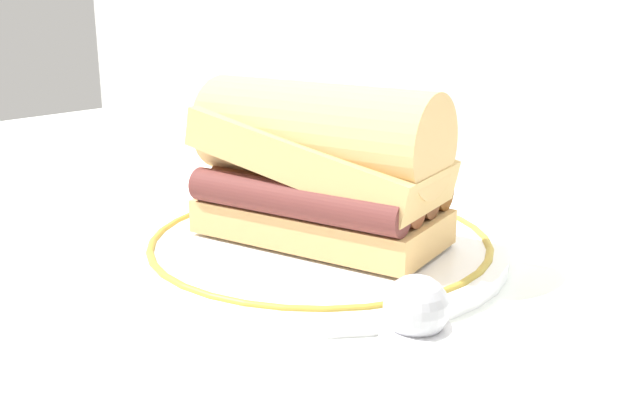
{
  "coord_description": "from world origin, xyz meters",
  "views": [
    {
      "loc": [
        0.4,
        -0.36,
        0.21
      ],
      "look_at": [
        0.02,
        0.04,
        0.04
      ],
      "focal_mm": 41.87,
      "sensor_mm": 36.0,
      "label": 1
    }
  ],
  "objects_px": {
    "salt_shaker": "(414,358)",
    "sausage_sandwich": "(320,164)",
    "plate": "(320,245)",
    "butter_knife": "(406,193)"
  },
  "relations": [
    {
      "from": "plate",
      "to": "salt_shaker",
      "type": "xyz_separation_m",
      "value": [
        0.2,
        -0.14,
        0.03
      ]
    },
    {
      "from": "plate",
      "to": "butter_knife",
      "type": "distance_m",
      "value": 0.19
    },
    {
      "from": "sausage_sandwich",
      "to": "salt_shaker",
      "type": "height_order",
      "value": "sausage_sandwich"
    },
    {
      "from": "plate",
      "to": "salt_shaker",
      "type": "height_order",
      "value": "salt_shaker"
    },
    {
      "from": "plate",
      "to": "salt_shaker",
      "type": "relative_size",
      "value": 3.64
    },
    {
      "from": "salt_shaker",
      "to": "butter_knife",
      "type": "bearing_deg",
      "value": 127.64
    },
    {
      "from": "salt_shaker",
      "to": "sausage_sandwich",
      "type": "bearing_deg",
      "value": 143.78
    },
    {
      "from": "plate",
      "to": "sausage_sandwich",
      "type": "distance_m",
      "value": 0.07
    },
    {
      "from": "sausage_sandwich",
      "to": "salt_shaker",
      "type": "xyz_separation_m",
      "value": [
        0.2,
        -0.14,
        -0.03
      ]
    },
    {
      "from": "sausage_sandwich",
      "to": "butter_knife",
      "type": "bearing_deg",
      "value": 94.66
    }
  ]
}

